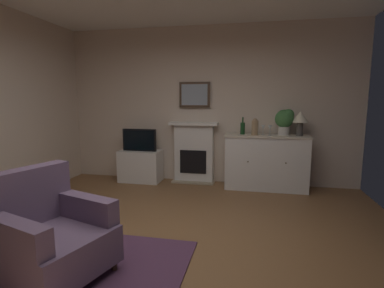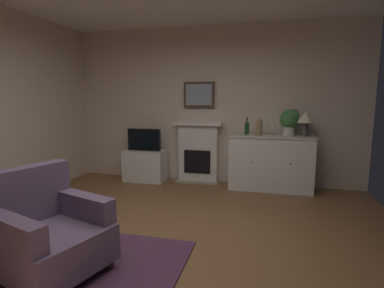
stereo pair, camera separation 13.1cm
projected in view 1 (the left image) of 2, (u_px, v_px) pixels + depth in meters
ground_plane at (163, 261)px, 2.87m from camera, size 5.27×5.59×0.10m
wall_rear at (207, 106)px, 5.34m from camera, size 5.27×0.06×2.79m
area_rug at (77, 272)px, 2.59m from camera, size 1.88×1.47×0.02m
fireplace_unit at (194, 152)px, 5.38m from camera, size 0.87×0.30×1.10m
framed_picture at (195, 95)px, 5.27m from camera, size 0.55×0.04×0.45m
sideboard_cabinet at (266, 162)px, 4.97m from camera, size 1.37×0.49×0.92m
table_lamp at (300, 119)px, 4.76m from camera, size 0.26×0.26×0.40m
wine_bottle at (243, 128)px, 4.99m from camera, size 0.08×0.08×0.29m
wine_glass_left at (263, 128)px, 4.88m from camera, size 0.07×0.07×0.16m
wine_glass_center at (270, 128)px, 4.82m from camera, size 0.07×0.07×0.16m
vase_decorative at (255, 127)px, 4.87m from camera, size 0.11×0.11×0.28m
tv_cabinet at (141, 166)px, 5.46m from camera, size 0.75×0.42×0.57m
tv_set at (139, 140)px, 5.36m from camera, size 0.62×0.07×0.40m
potted_plant_fern at (19, 202)px, 3.62m from camera, size 0.30×0.30×0.43m
potted_plant_small at (285, 120)px, 4.85m from camera, size 0.30×0.30×0.43m
armchair at (49, 235)px, 2.47m from camera, size 1.00×0.97×0.92m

